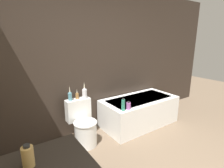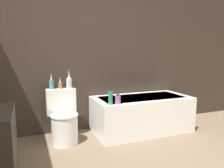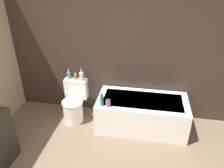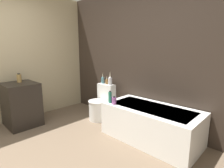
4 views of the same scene
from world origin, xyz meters
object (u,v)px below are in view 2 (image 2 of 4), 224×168
Objects in this scene: vase_gold at (51,84)px; shampoo_bottle_tall at (111,97)px; toilet at (63,120)px; vase_bronze at (69,82)px; vase_silver at (60,85)px; shampoo_bottle_short at (118,100)px; bathtub at (141,114)px.

vase_gold is 1.14× the size of shampoo_bottle_tall.
vase_bronze is (0.12, 0.16, 0.50)m from toilet.
vase_silver is at bearing 139.76° from shampoo_bottle_tall.
vase_gold reaches higher than toilet.
vase_bronze is 2.06× the size of shampoo_bottle_short.
vase_silver is 0.78m from shampoo_bottle_tall.
shampoo_bottle_tall is 0.11m from shampoo_bottle_short.
toilet is at bearing 155.38° from shampoo_bottle_short.
shampoo_bottle_tall reaches higher than bathtub.
bathtub is 11.06× the size of shampoo_bottle_short.
toilet is (-1.22, 0.02, 0.03)m from bathtub.
vase_bronze is 0.77m from shampoo_bottle_short.
vase_silver is 1.27× the size of shampoo_bottle_short.
bathtub is at bearing -1.04° from toilet.
toilet is at bearing -90.00° from vase_silver.
vase_silver is at bearing 90.00° from toilet.
shampoo_bottle_tall reaches higher than toilet.
shampoo_bottle_tall is (0.71, -0.49, -0.16)m from vase_gold.
vase_gold is at bearing 174.36° from vase_bronze.
vase_silver reaches higher than bathtub.
vase_silver is 0.13m from vase_bronze.
bathtub is at bearing 28.97° from shampoo_bottle_short.
bathtub is 7.24× the size of shampoo_bottle_tall.
vase_gold is at bearing 171.11° from bathtub.
bathtub is 1.34m from vase_silver.
toilet is at bearing -127.05° from vase_bronze.
bathtub is 2.09× the size of toilet.
vase_silver is at bearing 170.16° from bathtub.
vase_bronze reaches higher than vase_gold.
vase_gold is 0.85× the size of vase_bronze.
vase_silver is at bearing 143.75° from shampoo_bottle_short.
shampoo_bottle_tall is 1.53× the size of shampoo_bottle_short.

